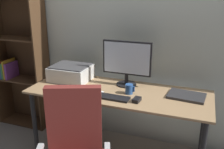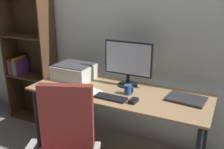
# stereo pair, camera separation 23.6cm
# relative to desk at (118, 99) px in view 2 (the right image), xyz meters

# --- Properties ---
(back_wall) EXTENTS (6.40, 0.10, 2.60)m
(back_wall) POSITION_rel_desk_xyz_m (0.00, 0.49, 0.64)
(back_wall) COLOR beige
(back_wall) RESTS_ON ground
(desk) EXTENTS (1.71, 0.65, 0.74)m
(desk) POSITION_rel_desk_xyz_m (0.00, 0.00, 0.00)
(desk) COLOR tan
(desk) RESTS_ON ground
(monitor) EXTENTS (0.49, 0.20, 0.45)m
(monitor) POSITION_rel_desk_xyz_m (0.02, 0.18, 0.34)
(monitor) COLOR black
(monitor) RESTS_ON desk
(keyboard) EXTENTS (0.29, 0.12, 0.02)m
(keyboard) POSITION_rel_desk_xyz_m (0.01, -0.18, 0.09)
(keyboard) COLOR black
(keyboard) RESTS_ON desk
(mouse) EXTENTS (0.07, 0.10, 0.03)m
(mouse) POSITION_rel_desk_xyz_m (0.22, -0.17, 0.10)
(mouse) COLOR black
(mouse) RESTS_ON desk
(coffee_mug) EXTENTS (0.09, 0.07, 0.09)m
(coffee_mug) POSITION_rel_desk_xyz_m (0.11, -0.02, 0.13)
(coffee_mug) COLOR #285193
(coffee_mug) RESTS_ON desk
(laptop) EXTENTS (0.34, 0.26, 0.02)m
(laptop) POSITION_rel_desk_xyz_m (0.62, 0.08, 0.10)
(laptop) COLOR #2D2D30
(laptop) RESTS_ON desk
(printer) EXTENTS (0.40, 0.34, 0.16)m
(printer) POSITION_rel_desk_xyz_m (-0.57, 0.12, 0.16)
(printer) COLOR silver
(printer) RESTS_ON desk
(paper_sheet) EXTENTS (0.27, 0.34, 0.00)m
(paper_sheet) POSITION_rel_desk_xyz_m (-0.25, -0.18, 0.09)
(paper_sheet) COLOR white
(paper_sheet) RESTS_ON desk
(bookshelf) EXTENTS (0.65, 0.28, 1.70)m
(bookshelf) POSITION_rel_desk_xyz_m (-1.38, 0.32, 0.18)
(bookshelf) COLOR #4C331E
(bookshelf) RESTS_ON ground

